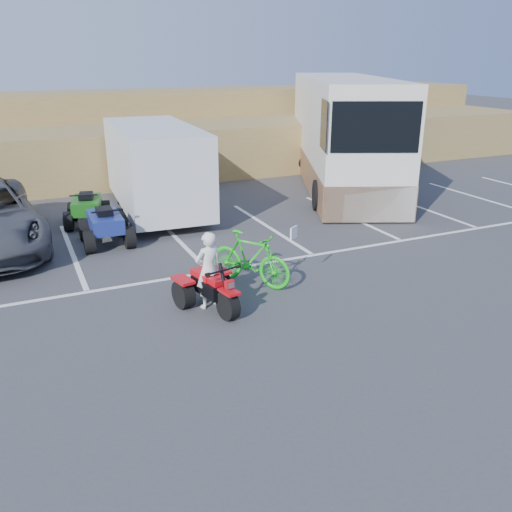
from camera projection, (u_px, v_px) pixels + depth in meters
name	position (u px, v px, depth m)	size (l,w,h in m)	color
ground	(253.00, 316.00, 10.23)	(100.00, 100.00, 0.00)	#3C3C3F
parking_stripes	(220.00, 245.00, 14.04)	(28.00, 5.16, 0.01)	white
grass_embankment	(105.00, 136.00, 22.96)	(40.00, 8.50, 3.10)	olive
red_trike_atv	(214.00, 309.00, 10.49)	(1.11, 1.48, 0.96)	red
rider	(209.00, 270.00, 10.34)	(0.56, 0.37, 1.53)	white
green_dirt_bike	(250.00, 258.00, 11.46)	(0.54, 1.93, 1.16)	#14BF19
cargo_trailer	(155.00, 166.00, 16.54)	(2.59, 5.80, 2.65)	silver
rv_motorhome	(342.00, 140.00, 20.19)	(6.74, 10.87, 3.84)	silver
quad_atv_blue	(108.00, 244.00, 14.13)	(1.23, 1.65, 1.08)	navy
quad_atv_green	(89.00, 224.00, 15.76)	(1.19, 1.60, 1.04)	#165914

